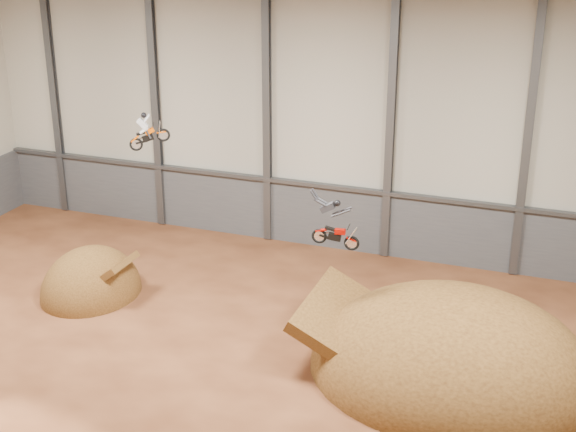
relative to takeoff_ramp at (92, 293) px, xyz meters
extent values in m
plane|color=#4C2614|center=(8.82, -5.54, 0.00)|extent=(40.00, 40.00, 0.00)
cube|color=#BCB7A6|center=(8.82, 9.46, 7.00)|extent=(40.00, 0.10, 14.00)
plane|color=black|center=(8.82, -5.54, 14.00)|extent=(40.00, 40.00, 0.00)
cube|color=#4D4F54|center=(8.82, 9.36, 1.75)|extent=(39.80, 0.18, 3.50)
cube|color=#47494F|center=(8.82, 9.21, 3.55)|extent=(39.80, 0.35, 0.20)
cube|color=#47494F|center=(-7.85, 9.26, 7.00)|extent=(0.40, 0.36, 13.90)
cube|color=#47494F|center=(-1.18, 9.26, 7.00)|extent=(0.40, 0.36, 13.90)
cube|color=#47494F|center=(5.49, 9.26, 7.00)|extent=(0.40, 0.36, 13.90)
cube|color=#47494F|center=(12.15, 9.26, 7.00)|extent=(0.40, 0.36, 13.90)
cube|color=#47494F|center=(18.82, 9.26, 7.00)|extent=(0.40, 0.36, 13.90)
ellipsoid|color=#412710|center=(0.00, 0.00, 0.00)|extent=(4.58, 5.28, 4.58)
ellipsoid|color=#412710|center=(17.40, -1.07, 0.00)|extent=(11.36, 10.05, 6.56)
camera|label=1|loc=(20.84, -29.25, 17.34)|focal=50.00mm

